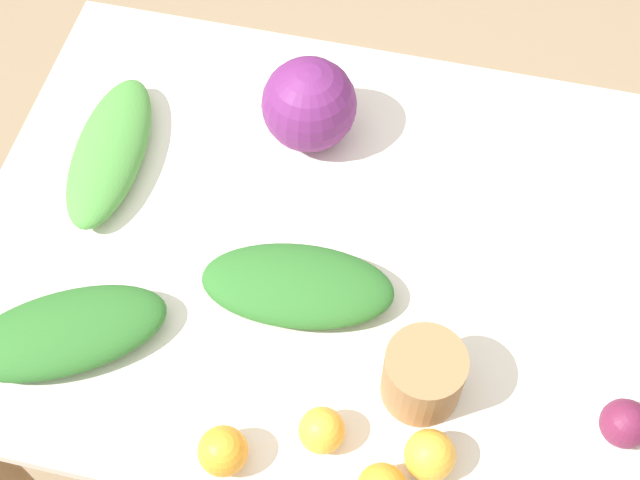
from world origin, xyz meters
name	(u,v)px	position (x,y,z in m)	size (l,w,h in m)	color
ground_plane	(320,400)	(0.00, 0.00, 0.00)	(8.00, 8.00, 0.00)	#937A5B
dining_table	(320,275)	(0.00, 0.00, 0.61)	(1.17, 0.91, 0.71)	silver
cabbage_purple	(309,104)	(-0.07, 0.23, 0.79)	(0.17, 0.17, 0.17)	#6B2366
paper_bag	(423,375)	(0.20, -0.21, 0.77)	(0.12, 0.12, 0.11)	#997047
greens_bunch_dandelion	(298,286)	(-0.01, -0.10, 0.74)	(0.31, 0.15, 0.06)	#2D6B28
greens_bunch_beet_tops	(66,333)	(-0.34, -0.26, 0.74)	(0.32, 0.14, 0.06)	#2D6B28
greens_bunch_chard	(110,151)	(-0.40, 0.09, 0.74)	(0.33, 0.12, 0.06)	#4C933D
beet_root	(625,423)	(0.50, -0.21, 0.75)	(0.07, 0.07, 0.07)	maroon
orange_0	(322,430)	(0.08, -0.32, 0.75)	(0.07, 0.07, 0.07)	#F9A833
orange_2	(223,451)	(-0.05, -0.38, 0.75)	(0.07, 0.07, 0.07)	orange
orange_3	(430,455)	(0.23, -0.32, 0.75)	(0.07, 0.07, 0.07)	#F9A833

